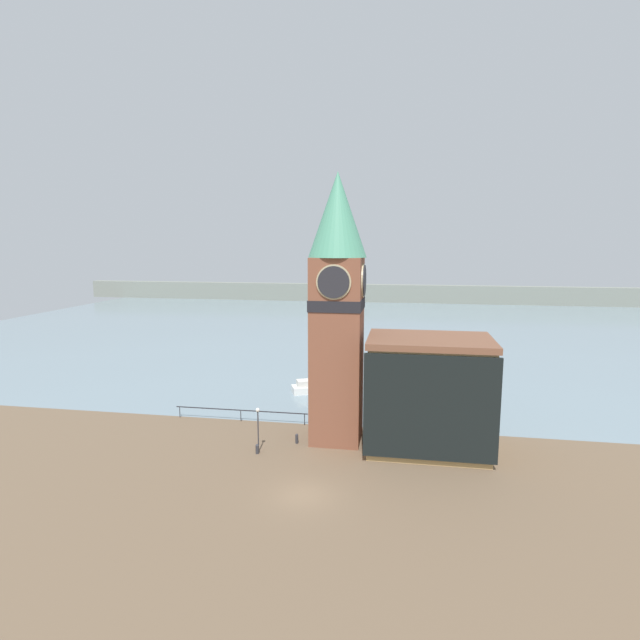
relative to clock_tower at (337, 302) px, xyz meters
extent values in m
plane|color=brown|center=(-0.84, -9.81, -11.71)|extent=(160.00, 160.00, 0.00)
cube|color=gray|center=(-0.84, 63.10, -11.71)|extent=(160.00, 120.00, 0.00)
cube|color=gray|center=(-0.84, 103.10, -9.21)|extent=(180.00, 3.00, 5.00)
cube|color=#232328|center=(-9.42, 2.85, -10.66)|extent=(12.74, 0.08, 0.08)
cylinder|color=#232328|center=(-15.49, 2.85, -11.19)|extent=(0.07, 0.07, 1.05)
cylinder|color=#232328|center=(-9.42, 2.85, -11.19)|extent=(0.07, 0.07, 1.05)
cylinder|color=#232328|center=(-3.35, 2.85, -11.19)|extent=(0.07, 0.07, 1.05)
cube|color=brown|center=(-0.01, 0.01, -4.05)|extent=(4.08, 4.08, 15.32)
cube|color=black|center=(-0.01, 0.01, -0.16)|extent=(4.20, 4.20, 0.90)
cylinder|color=tan|center=(-0.01, -2.09, 1.77)|extent=(2.72, 0.12, 2.72)
cylinder|color=#232328|center=(-0.01, -2.17, 1.77)|extent=(2.47, 0.12, 2.47)
cylinder|color=tan|center=(2.09, 0.01, 1.77)|extent=(0.12, 2.72, 2.72)
cylinder|color=#232328|center=(2.17, 0.01, 1.77)|extent=(0.12, 2.47, 2.47)
cone|color=#4C9375|center=(-0.01, 0.01, 6.97)|extent=(4.69, 4.69, 6.71)
cube|color=tan|center=(7.45, -0.51, -7.41)|extent=(9.30, 6.62, 8.61)
cube|color=brown|center=(7.45, -0.51, -2.85)|extent=(9.70, 7.02, 0.50)
cube|color=black|center=(7.45, -3.97, -7.24)|extent=(9.80, 0.30, 7.92)
cube|color=silver|center=(-4.15, 13.16, -11.32)|extent=(5.60, 3.76, 0.78)
cube|color=silver|center=(-5.03, 12.79, -10.59)|extent=(2.65, 2.11, 0.67)
cylinder|color=#2D2D33|center=(-5.78, -3.94, -11.39)|extent=(0.27, 0.27, 0.64)
sphere|color=#2D2D33|center=(-5.78, -3.94, -11.07)|extent=(0.29, 0.29, 0.29)
cylinder|color=#2D2D33|center=(-3.14, -1.41, -11.36)|extent=(0.24, 0.24, 0.70)
sphere|color=#2D2D33|center=(-3.14, -1.41, -11.02)|extent=(0.26, 0.26, 0.26)
cylinder|color=#2D2D33|center=(-5.77, -3.65, -10.01)|extent=(0.10, 0.10, 3.39)
sphere|color=silver|center=(-5.77, -3.65, -8.22)|extent=(0.32, 0.32, 0.32)
camera|label=1|loc=(5.38, -39.91, 4.65)|focal=28.00mm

